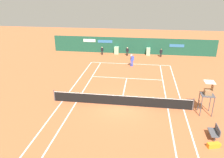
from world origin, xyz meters
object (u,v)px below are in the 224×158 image
at_px(ball_kid_right_post, 102,50).
at_px(player_on_baseline, 132,59).
at_px(umpire_chair, 208,93).
at_px(equipment_bag, 215,145).
at_px(ball_kid_centre_post, 161,52).
at_px(ball_kid_left_post, 127,51).
at_px(tennis_ball_by_sideline, 162,87).
at_px(player_bench, 215,132).

bearing_deg(ball_kid_right_post, player_on_baseline, 138.84).
height_order(umpire_chair, equipment_bag, umpire_chair).
relative_size(ball_kid_centre_post, ball_kid_left_post, 0.96).
bearing_deg(tennis_ball_by_sideline, equipment_bag, -73.32).
bearing_deg(player_on_baseline, ball_kid_right_post, -61.85).
relative_size(player_bench, ball_kid_centre_post, 0.89).
distance_m(player_bench, ball_kid_right_post, 22.37).
height_order(equipment_bag, ball_kid_right_post, ball_kid_right_post).
bearing_deg(tennis_ball_by_sideline, player_on_baseline, 119.13).
bearing_deg(player_bench, ball_kid_left_post, 20.92).
height_order(player_bench, equipment_bag, player_bench).
relative_size(player_bench, ball_kid_left_post, 0.85).
xyz_separation_m(player_bench, ball_kid_centre_post, (-2.42, 19.34, 0.21)).
xyz_separation_m(equipment_bag, ball_kid_right_post, (-11.04, 20.33, 0.56)).
relative_size(equipment_bag, ball_kid_right_post, 0.76).
height_order(player_bench, ball_kid_left_post, ball_kid_left_post).
xyz_separation_m(equipment_bag, ball_kid_left_post, (-7.18, 20.33, 0.59)).
xyz_separation_m(ball_kid_centre_post, ball_kid_left_post, (-4.97, 0.00, 0.03)).
height_order(umpire_chair, ball_kid_centre_post, umpire_chair).
relative_size(ball_kid_right_post, tennis_ball_by_sideline, 18.28).
bearing_deg(ball_kid_left_post, umpire_chair, 122.73).
distance_m(ball_kid_right_post, ball_kid_left_post, 3.85).
xyz_separation_m(player_bench, ball_kid_left_post, (-7.39, 19.34, 0.25)).
bearing_deg(player_bench, umpire_chair, -2.46).
relative_size(player_bench, ball_kid_right_post, 0.89).
bearing_deg(ball_kid_centre_post, equipment_bag, 85.66).
xyz_separation_m(player_bench, tennis_ball_by_sideline, (-2.96, 8.19, -0.47)).
bearing_deg(equipment_bag, player_on_baseline, 111.98).
bearing_deg(ball_kid_right_post, ball_kid_centre_post, -175.49).
bearing_deg(player_bench, equipment_bag, 168.12).
bearing_deg(ball_kid_centre_post, player_on_baseline, 40.44).
bearing_deg(tennis_ball_by_sideline, ball_kid_left_post, 111.68).
bearing_deg(ball_kid_right_post, ball_kid_left_post, -175.49).
distance_m(player_on_baseline, tennis_ball_by_sideline, 7.17).
bearing_deg(equipment_bag, player_bench, 78.12).
bearing_deg(ball_kid_right_post, tennis_ball_by_sideline, 131.13).
distance_m(player_bench, ball_kid_left_post, 20.71).
bearing_deg(umpire_chair, ball_kid_left_post, 25.12).
bearing_deg(player_on_baseline, umpire_chair, 104.34).
distance_m(ball_kid_left_post, tennis_ball_by_sideline, 12.02).
bearing_deg(ball_kid_left_post, tennis_ball_by_sideline, 119.29).
bearing_deg(umpire_chair, ball_kid_centre_post, 9.05).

